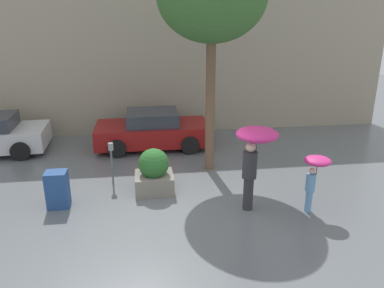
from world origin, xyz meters
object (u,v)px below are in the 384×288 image
Objects in this scene: newspaper_box at (58,189)px; person_child at (315,170)px; person_adult at (255,147)px; planter_box at (154,173)px; parking_meter at (111,155)px; parked_car_near at (153,130)px.

person_child is at bearing -10.20° from newspaper_box.
person_adult reaches higher than person_child.
parking_meter is (-1.10, 0.58, 0.33)m from planter_box.
newspaper_box is at bearing 157.26° from person_adult.
newspaper_box is at bearing 149.63° from parked_car_near.
parked_car_near reaches higher than newspaper_box.
newspaper_box is at bearing -172.15° from person_child.
newspaper_box is at bearing -167.16° from planter_box.
person_adult is at bearing -177.05° from person_child.
parking_meter is (-1.20, -3.05, 0.26)m from parked_car_near.
person_child reaches higher than planter_box.
person_adult is 4.76m from newspaper_box.
person_adult is at bearing -156.20° from parked_car_near.
planter_box is at bearing 12.84° from newspaper_box.
parking_meter is at bearing 137.73° from person_adult.
parking_meter is at bearing 173.25° from person_child.
parking_meter reaches higher than planter_box.
person_child is 6.30m from parked_car_near.
person_child is 5.18m from parking_meter.
person_child is 1.53× the size of newspaper_box.
planter_box is 1.30× the size of newspaper_box.
parking_meter is at bearing 42.41° from newspaper_box.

